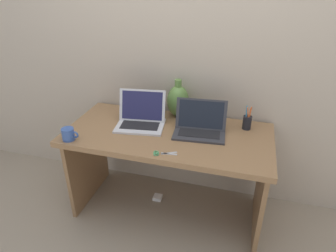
# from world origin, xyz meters

# --- Properties ---
(ground_plane) EXTENTS (6.00, 6.00, 0.00)m
(ground_plane) POSITION_xyz_m (0.00, 0.00, 0.00)
(ground_plane) COLOR gray
(back_wall) EXTENTS (4.40, 0.04, 2.40)m
(back_wall) POSITION_xyz_m (0.00, 0.38, 1.20)
(back_wall) COLOR #BCAD99
(back_wall) RESTS_ON ground
(desk) EXTENTS (1.43, 0.68, 0.71)m
(desk) POSITION_xyz_m (0.00, 0.00, 0.56)
(desk) COLOR olive
(desk) RESTS_ON ground
(laptop_left) EXTENTS (0.37, 0.30, 0.24)m
(laptop_left) POSITION_xyz_m (-0.22, 0.07, 0.77)
(laptop_left) COLOR silver
(laptop_left) RESTS_ON desk
(laptop_right) EXTENTS (0.37, 0.26, 0.22)m
(laptop_right) POSITION_xyz_m (0.21, 0.06, 0.77)
(laptop_right) COLOR #333338
(laptop_right) RESTS_ON desk
(green_vase) EXTENTS (0.17, 0.17, 0.29)m
(green_vase) POSITION_xyz_m (0.00, 0.28, 0.84)
(green_vase) COLOR #5B843D
(green_vase) RESTS_ON desk
(coffee_mug) EXTENTS (0.12, 0.08, 0.08)m
(coffee_mug) POSITION_xyz_m (-0.61, -0.28, 0.75)
(coffee_mug) COLOR #335199
(coffee_mug) RESTS_ON desk
(pen_cup) EXTENTS (0.06, 0.06, 0.18)m
(pen_cup) POSITION_xyz_m (0.52, 0.20, 0.76)
(pen_cup) COLOR black
(pen_cup) RESTS_ON desk
(scissors) EXTENTS (0.15, 0.08, 0.01)m
(scissors) POSITION_xyz_m (0.03, -0.27, 0.71)
(scissors) COLOR #B7B7BC
(scissors) RESTS_ON desk
(power_brick) EXTENTS (0.07, 0.07, 0.03)m
(power_brick) POSITION_xyz_m (-0.12, 0.09, 0.01)
(power_brick) COLOR white
(power_brick) RESTS_ON ground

